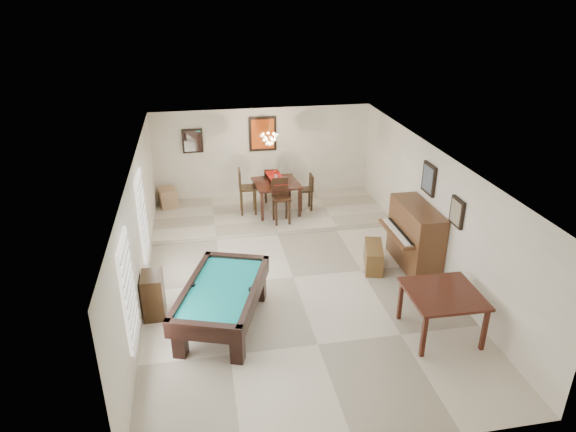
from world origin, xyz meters
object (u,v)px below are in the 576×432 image
object	(u,v)px
dining_chair_west	(248,191)
dining_chair_south	(281,202)
piano_bench	(373,257)
flower_vase	(276,174)
upright_piano	(408,237)
chandelier	(269,135)
corner_bench	(168,198)
pool_table	(223,306)
apothecary_chest	(153,295)
dining_table	(276,195)
square_table	(441,313)
dining_chair_north	(271,184)
dining_chair_east	(305,192)

from	to	relation	value
dining_chair_west	dining_chair_south	bearing A→B (deg)	-133.08
piano_bench	flower_vase	xyz separation A→B (m)	(-1.62, 3.10, 0.91)
upright_piano	chandelier	world-z (taller)	chandelier
dining_chair_south	corner_bench	distance (m)	3.28
pool_table	apothecary_chest	distance (m)	1.35
dining_table	corner_bench	distance (m)	2.98
square_table	dining_chair_north	bearing A→B (deg)	107.98
dining_table	dining_chair_west	xyz separation A→B (m)	(-0.75, 0.05, 0.13)
square_table	piano_bench	size ratio (longest dim) A/B	1.33
dining_chair_east	apothecary_chest	bearing A→B (deg)	-42.80
pool_table	square_table	xyz separation A→B (m)	(3.71, -0.93, 0.03)
pool_table	square_table	distance (m)	3.83
dining_chair_south	chandelier	distance (m)	1.68
apothecary_chest	dining_chair_west	size ratio (longest dim) A/B	0.71
dining_chair_east	flower_vase	bearing A→B (deg)	-90.17
chandelier	dining_chair_east	bearing A→B (deg)	0.67
dining_chair_south	dining_chair_east	bearing A→B (deg)	39.80
pool_table	chandelier	distance (m)	5.17
dining_chair_west	dining_chair_east	distance (m)	1.53
dining_table	flower_vase	bearing A→B (deg)	0.00
pool_table	corner_bench	size ratio (longest dim) A/B	4.24
dining_chair_south	piano_bench	bearing A→B (deg)	-59.24
dining_chair_north	dining_chair_east	bearing A→B (deg)	142.18
corner_bench	dining_table	bearing A→B (deg)	-17.03
upright_piano	dining_chair_south	xyz separation A→B (m)	(-2.33, 2.45, -0.01)
square_table	dining_chair_north	xyz separation A→B (m)	(-2.04, 6.28, 0.18)
apothecary_chest	chandelier	distance (m)	5.22
dining_table	square_table	bearing A→B (deg)	-70.15
dining_chair_north	dining_chair_west	size ratio (longest dim) A/B	0.81
square_table	dining_chair_east	xyz separation A→B (m)	(-1.22, 5.53, 0.18)
square_table	dining_chair_east	world-z (taller)	dining_chair_east
square_table	piano_bench	distance (m)	2.46
dining_table	dining_chair_north	distance (m)	0.75
apothecary_chest	chandelier	size ratio (longest dim) A/B	1.41
chandelier	corner_bench	bearing A→B (deg)	161.78
upright_piano	corner_bench	xyz separation A→B (m)	(-5.19, 4.03, -0.33)
pool_table	upright_piano	world-z (taller)	upright_piano
upright_piano	flower_vase	xyz separation A→B (m)	(-2.35, 3.16, 0.47)
upright_piano	chandelier	bearing A→B (deg)	128.59
flower_vase	dining_chair_south	bearing A→B (deg)	-89.02
upright_piano	dining_chair_north	size ratio (longest dim) A/B	1.73
dining_chair_east	chandelier	xyz separation A→B (m)	(-0.94, -0.01, 1.60)
pool_table	dining_chair_north	size ratio (longest dim) A/B	2.41
square_table	dining_chair_north	world-z (taller)	dining_chair_north
flower_vase	upright_piano	bearing A→B (deg)	-53.40
flower_vase	apothecary_chest	bearing A→B (deg)	-126.00
upright_piano	dining_chair_south	bearing A→B (deg)	133.63
flower_vase	dining_chair_west	xyz separation A→B (m)	(-0.75, 0.05, -0.45)
flower_vase	dining_chair_east	world-z (taller)	flower_vase
dining_chair_east	chandelier	size ratio (longest dim) A/B	1.60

